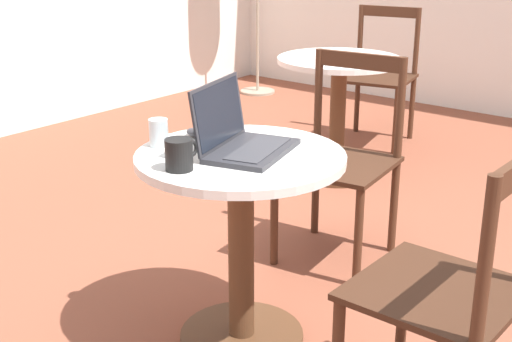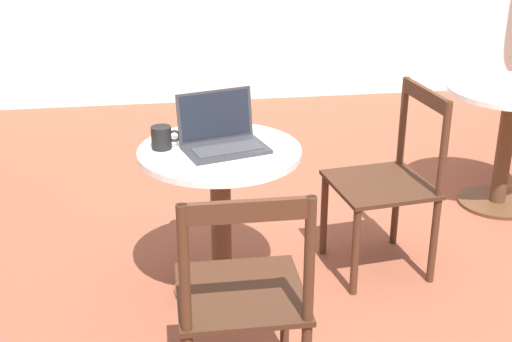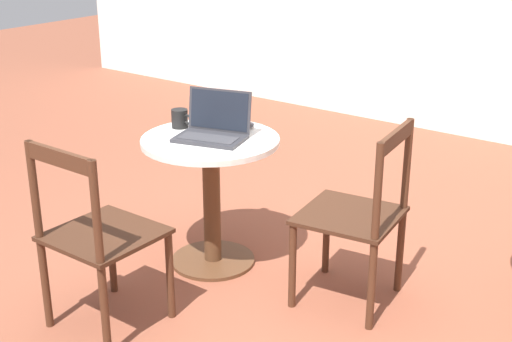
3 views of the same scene
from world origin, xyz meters
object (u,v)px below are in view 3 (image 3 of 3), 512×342
mug (180,119)px  drinking_glass (227,113)px  chair_near_front (97,237)px  chair_near_right (359,216)px  mouse (247,125)px  cafe_table_near (211,175)px  laptop (213,129)px

mug → drinking_glass: (0.13, 0.23, -0.00)m
chair_near_front → drinking_glass: (-0.11, 1.06, 0.31)m
chair_near_front → chair_near_right: bearing=47.3°
chair_near_front → mug: bearing=106.2°
chair_near_front → mug: (-0.24, 0.82, 0.31)m
chair_near_front → mug: 0.91m
chair_near_right → mouse: (-0.77, 0.14, 0.27)m
cafe_table_near → chair_near_right: (0.82, 0.11, -0.05)m
cafe_table_near → drinking_glass: bearing=112.4°
cafe_table_near → mug: 0.36m
drinking_glass → chair_near_front: bearing=-84.1°
chair_near_right → chair_near_front: 1.21m
laptop → chair_near_right: bearing=7.1°
laptop → mouse: (0.04, 0.24, -0.03)m
chair_near_right → mug: (-1.06, -0.07, 0.31)m
chair_near_front → drinking_glass: size_ratio=9.41×
chair_near_right → mug: bearing=-176.5°
cafe_table_near → drinking_glass: (-0.11, 0.27, 0.25)m
mouse → drinking_glass: drinking_glass is taller
cafe_table_near → laptop: bearing=26.6°
chair_near_right → mug: 1.11m
mug → chair_near_right: bearing=3.5°
laptop → mouse: 0.24m
chair_near_right → mouse: bearing=169.9°
cafe_table_near → chair_near_front: size_ratio=0.79×
chair_near_front → laptop: (0.02, 0.79, 0.31)m
mouse → mug: 0.36m
chair_near_front → mouse: 1.06m
chair_near_right → chair_near_front: (-0.82, -0.89, 0.00)m
laptop → mug: size_ratio=3.14×
drinking_glass → mouse: bearing=-10.3°
mug → mouse: bearing=34.4°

